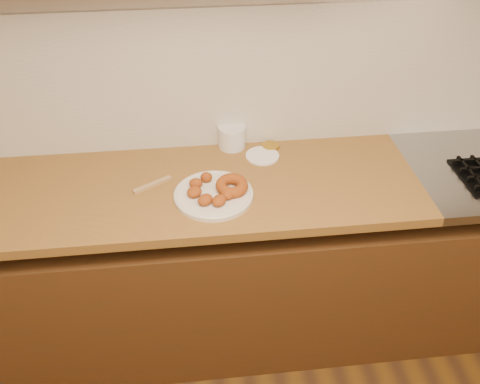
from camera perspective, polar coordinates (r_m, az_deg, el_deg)
The scene contains 11 objects.
wall_back at distance 2.12m, azimuth 5.12°, elevation 16.50°, with size 4.00×0.02×2.70m, color beige.
base_cabinet at distance 2.40m, azimuth 5.23°, elevation -8.41°, with size 3.60×0.60×0.77m, color #4A2810.
butcher_block at distance 2.05m, azimuth -12.10°, elevation -0.11°, with size 2.30×0.62×0.04m, color olive.
backsplash at distance 2.16m, azimuth 4.96°, elevation 12.67°, with size 3.60×0.02×0.60m, color beige.
donut_plate at distance 1.95m, azimuth -2.99°, elevation -0.34°, with size 0.30×0.30×0.02m, color beige.
ring_donut at distance 1.95m, azimuth -0.93°, elevation 0.73°, with size 0.13×0.13×0.04m, color #9D4E1A.
fried_dough_chunks at distance 1.92m, azimuth -3.63°, elevation -0.00°, with size 0.19×0.21×0.04m.
plastic_tub at distance 2.22m, azimuth -0.93°, elevation 6.25°, with size 0.12×0.12×0.10m, color silver.
tub_lid at distance 2.18m, azimuth 2.53°, elevation 4.08°, with size 0.14×0.14×0.01m, color white.
brass_jar_lid at distance 2.24m, azimuth 3.46°, elevation 5.18°, with size 0.08×0.08×0.01m, color #B38C29.
wooden_utensil at distance 2.03m, azimuth -9.82°, elevation 0.81°, with size 0.17×0.02×0.01m, color #A48151.
Camera 1 is at (-0.40, 0.06, 2.10)m, focal length 38.00 mm.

